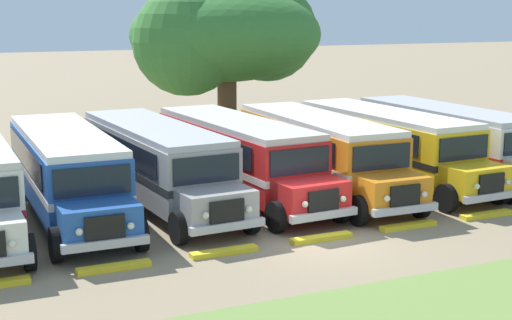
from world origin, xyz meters
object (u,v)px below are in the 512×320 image
object	(u,v)px
parked_bus_slot_1	(66,169)
parked_bus_slot_6	(449,137)
parked_bus_slot_2	(157,160)
parked_bus_slot_3	(239,153)
parked_bus_slot_5	(388,142)
broad_shade_tree	(223,32)
parked_bus_slot_4	(320,149)

from	to	relation	value
parked_bus_slot_1	parked_bus_slot_6	xyz separation A→B (m)	(15.80, -0.23, 0.00)
parked_bus_slot_2	parked_bus_slot_3	world-z (taller)	same
parked_bus_slot_3	parked_bus_slot_5	distance (m)	6.43
parked_bus_slot_3	broad_shade_tree	xyz separation A→B (m)	(5.10, 14.25, 4.04)
parked_bus_slot_3	parked_bus_slot_6	distance (m)	9.43
parked_bus_slot_3	broad_shade_tree	size ratio (longest dim) A/B	0.95
parked_bus_slot_6	broad_shade_tree	world-z (taller)	broad_shade_tree
parked_bus_slot_4	broad_shade_tree	world-z (taller)	broad_shade_tree
parked_bus_slot_1	parked_bus_slot_6	world-z (taller)	same
parked_bus_slot_3	parked_bus_slot_5	size ratio (longest dim) A/B	1.00
parked_bus_slot_4	parked_bus_slot_6	size ratio (longest dim) A/B	1.00
parked_bus_slot_1	parked_bus_slot_6	distance (m)	15.80
parked_bus_slot_6	broad_shade_tree	xyz separation A→B (m)	(-4.32, 14.58, 4.04)
broad_shade_tree	parked_bus_slot_6	bearing A→B (deg)	-73.50
parked_bus_slot_4	parked_bus_slot_6	bearing A→B (deg)	92.30
parked_bus_slot_4	broad_shade_tree	bearing A→B (deg)	173.41
parked_bus_slot_2	parked_bus_slot_6	size ratio (longest dim) A/B	1.01
parked_bus_slot_3	parked_bus_slot_6	bearing A→B (deg)	84.07
parked_bus_slot_4	parked_bus_slot_5	xyz separation A→B (m)	(3.27, 0.18, 0.00)
parked_bus_slot_1	parked_bus_slot_5	xyz separation A→B (m)	(12.80, -0.20, 0.00)
parked_bus_slot_4	broad_shade_tree	distance (m)	15.40
parked_bus_slot_4	parked_bus_slot_6	world-z (taller)	same
parked_bus_slot_2	broad_shade_tree	size ratio (longest dim) A/B	0.95
parked_bus_slot_5	parked_bus_slot_6	world-z (taller)	same
parked_bus_slot_3	parked_bus_slot_4	world-z (taller)	same
parked_bus_slot_5	parked_bus_slot_6	distance (m)	3.00
parked_bus_slot_1	parked_bus_slot_3	distance (m)	6.38
parked_bus_slot_2	parked_bus_slot_4	bearing A→B (deg)	81.32
parked_bus_slot_1	parked_bus_slot_5	size ratio (longest dim) A/B	1.00
parked_bus_slot_4	parked_bus_slot_2	bearing A→B (deg)	-94.11
parked_bus_slot_2	parked_bus_slot_5	bearing A→B (deg)	84.12
parked_bus_slot_2	parked_bus_slot_3	xyz separation A→B (m)	(3.16, -0.07, 0.00)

